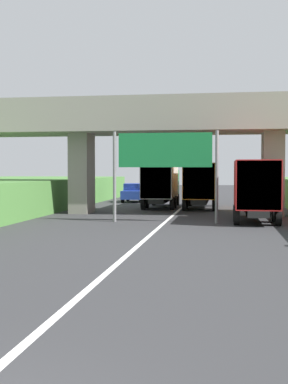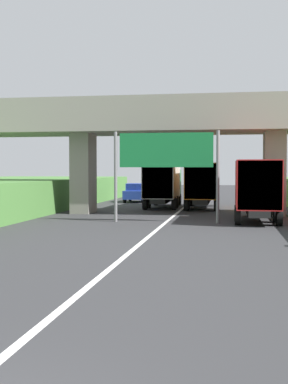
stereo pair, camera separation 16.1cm
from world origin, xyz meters
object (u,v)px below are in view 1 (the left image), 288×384
Objects in this scene: truck_green at (161,183)px; truck_orange at (201,183)px; car_blue at (134,193)px; truck_red at (255,187)px; overhead_highway_sign at (165,156)px.

truck_green is 1.00× the size of truck_orange.
truck_orange is at bearing -47.77° from car_blue.
truck_orange and truck_red have the same top height.
truck_red is (6.55, -9.82, 0.00)m from truck_green.
car_blue is (-4.94, 18.15, -2.86)m from overhead_highway_sign.
truck_green is at bearing 97.86° from overhead_highway_sign.
truck_orange is (1.49, 11.07, -1.78)m from overhead_highway_sign.
truck_green is at bearing 175.01° from truck_orange.
overhead_highway_sign is 1.43× the size of car_blue.
truck_orange is 1.78× the size of car_blue.
truck_red is at bearing -59.19° from car_blue.
truck_red reaches higher than car_blue.
overhead_highway_sign reaches higher than truck_orange.
truck_orange is 10.17m from truck_red.
car_blue is at bearing 132.23° from truck_orange.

